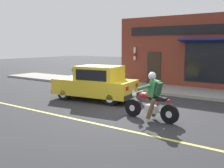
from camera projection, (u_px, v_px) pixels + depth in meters
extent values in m
plane|color=#2B2B2D|center=(135.00, 114.00, 9.60)|extent=(80.00, 80.00, 0.00)
cube|color=gray|center=(136.00, 86.00, 15.54)|extent=(2.60, 22.00, 0.14)
cube|color=#D1C64C|center=(42.00, 112.00, 9.86)|extent=(0.12, 19.80, 0.01)
cube|color=maroon|center=(204.00, 52.00, 14.52)|extent=(0.50, 10.66, 4.20)
cube|color=#2D2319|center=(154.00, 69.00, 16.13)|extent=(0.04, 0.90, 2.10)
cube|color=black|center=(204.00, 29.00, 14.11)|extent=(0.06, 9.06, 0.50)
cylinder|color=white|center=(135.00, 55.00, 16.70)|extent=(0.14, 0.14, 0.70)
cylinder|color=red|center=(135.00, 55.00, 16.70)|extent=(0.15, 0.15, 0.20)
sphere|color=silver|center=(135.00, 48.00, 16.64)|extent=(0.16, 0.16, 0.16)
cylinder|color=black|center=(133.00, 108.00, 9.19)|extent=(0.13, 0.62, 0.62)
cylinder|color=silver|center=(133.00, 108.00, 9.19)|extent=(0.13, 0.22, 0.22)
cylinder|color=black|center=(170.00, 114.00, 8.33)|extent=(0.13, 0.62, 0.62)
cylinder|color=silver|center=(170.00, 114.00, 8.33)|extent=(0.13, 0.22, 0.22)
cube|color=silver|center=(152.00, 109.00, 8.72)|extent=(0.30, 0.41, 0.24)
ellipsoid|color=#B21919|center=(146.00, 96.00, 8.81)|extent=(0.33, 0.54, 0.24)
cube|color=black|center=(158.00, 99.00, 8.52)|extent=(0.29, 0.57, 0.10)
cylinder|color=silver|center=(135.00, 99.00, 9.08)|extent=(0.09, 0.33, 0.68)
cylinder|color=silver|center=(139.00, 92.00, 8.97)|extent=(0.56, 0.07, 0.04)
sphere|color=silver|center=(134.00, 95.00, 9.09)|extent=(0.16, 0.16, 0.16)
cylinder|color=silver|center=(165.00, 113.00, 8.61)|extent=(0.11, 0.55, 0.08)
cube|color=red|center=(169.00, 101.00, 8.30)|extent=(0.12, 0.07, 0.08)
cylinder|color=brown|center=(151.00, 109.00, 8.53)|extent=(0.16, 0.36, 0.71)
cylinder|color=brown|center=(156.00, 107.00, 8.81)|extent=(0.16, 0.36, 0.71)
cube|color=#387F42|center=(154.00, 88.00, 8.59)|extent=(0.36, 0.35, 0.57)
cylinder|color=#387F42|center=(144.00, 87.00, 8.57)|extent=(0.12, 0.52, 0.26)
cylinder|color=#387F42|center=(150.00, 86.00, 8.88)|extent=(0.12, 0.52, 0.26)
sphere|color=silver|center=(152.00, 76.00, 8.56)|extent=(0.26, 0.26, 0.26)
cube|color=#1E4728|center=(158.00, 88.00, 8.49)|extent=(0.29, 0.25, 0.42)
cylinder|color=black|center=(64.00, 94.00, 11.95)|extent=(0.26, 0.62, 0.60)
cylinder|color=silver|center=(64.00, 94.00, 11.95)|extent=(0.24, 0.35, 0.33)
cylinder|color=black|center=(82.00, 89.00, 13.22)|extent=(0.26, 0.62, 0.60)
cylinder|color=silver|center=(82.00, 89.00, 13.22)|extent=(0.24, 0.35, 0.33)
cylinder|color=black|center=(110.00, 98.00, 10.86)|extent=(0.26, 0.62, 0.60)
cylinder|color=silver|center=(110.00, 98.00, 10.86)|extent=(0.24, 0.35, 0.33)
cylinder|color=black|center=(125.00, 93.00, 12.12)|extent=(0.26, 0.62, 0.60)
cylinder|color=silver|center=(125.00, 93.00, 12.12)|extent=(0.24, 0.35, 0.33)
cube|color=gold|center=(95.00, 87.00, 11.99)|extent=(2.13, 3.89, 0.70)
cube|color=gold|center=(99.00, 73.00, 11.79)|extent=(1.69, 2.08, 0.66)
cube|color=black|center=(83.00, 73.00, 12.19)|extent=(1.36, 0.53, 0.51)
cube|color=black|center=(91.00, 75.00, 11.15)|extent=(0.24, 1.51, 0.46)
cube|color=black|center=(107.00, 72.00, 12.42)|extent=(0.24, 1.51, 0.46)
cube|color=silver|center=(55.00, 83.00, 12.38)|extent=(0.24, 0.07, 0.14)
cube|color=red|center=(127.00, 88.00, 10.68)|extent=(0.20, 0.07, 0.16)
cube|color=silver|center=(68.00, 80.00, 13.27)|extent=(0.24, 0.07, 0.14)
cube|color=red|center=(137.00, 85.00, 11.57)|extent=(0.20, 0.07, 0.16)
cube|color=#28282B|center=(63.00, 89.00, 12.86)|extent=(1.61, 0.34, 0.20)
cube|color=#28282B|center=(131.00, 96.00, 11.19)|extent=(1.61, 0.34, 0.20)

